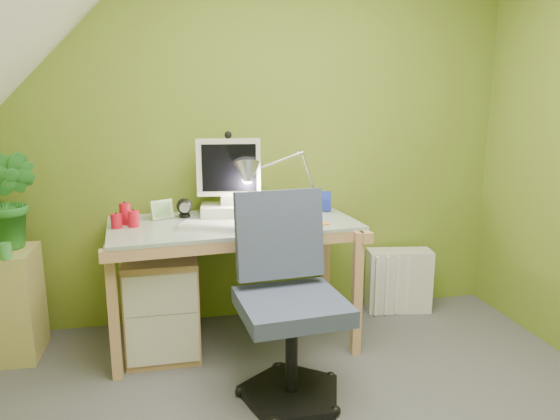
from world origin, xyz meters
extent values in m
cube|color=olive|center=(0.00, 1.60, 1.20)|extent=(3.20, 0.01, 2.40)
cube|color=white|center=(-0.31, 1.09, 0.76)|extent=(0.47, 0.29, 0.02)
cube|color=orange|center=(0.15, 1.09, 0.75)|extent=(0.29, 0.24, 0.01)
ellipsoid|color=white|center=(0.15, 1.09, 0.76)|extent=(0.13, 0.09, 0.04)
cylinder|color=brown|center=(-0.05, 1.15, 0.79)|extent=(0.08, 0.08, 0.09)
cube|color=red|center=(0.19, 1.35, 0.80)|extent=(0.13, 0.08, 0.11)
cube|color=navy|center=(0.33, 1.39, 0.81)|extent=(0.15, 0.06, 0.13)
cube|color=#A0BC81|center=(-0.63, 1.37, 0.80)|extent=(0.13, 0.07, 0.11)
cube|color=tan|center=(-1.45, 1.31, 0.31)|extent=(0.23, 0.35, 0.62)
imported|color=#267427|center=(-1.44, 1.36, 0.89)|extent=(0.34, 0.30, 0.55)
cylinder|color=green|center=(-1.43, 1.16, 0.66)|extent=(0.07, 0.07, 0.08)
cube|color=silver|center=(0.93, 1.46, 0.21)|extent=(0.45, 0.24, 0.43)
camera|label=1|loc=(-0.55, -1.65, 1.45)|focal=33.00mm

